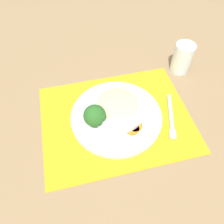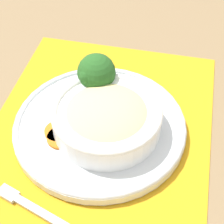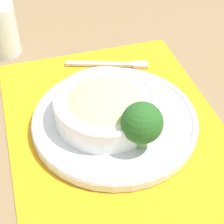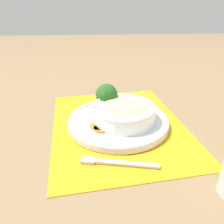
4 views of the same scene
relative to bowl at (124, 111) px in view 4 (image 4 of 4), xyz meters
The scene contains 8 objects.
ground_plane 0.05m from the bowl, 70.78° to the left, with size 4.00×4.00×0.00m, color #8C704C.
placemat 0.05m from the bowl, 70.78° to the left, with size 0.54×0.45×0.00m.
plate 0.04m from the bowl, 70.78° to the left, with size 0.31×0.31×0.02m.
bowl is the anchor object (origin of this frame).
broccoli_floret 0.09m from the bowl, 31.65° to the left, with size 0.07×0.07×0.09m.
carrot_slice_near 0.09m from the bowl, 115.25° to the left, with size 0.05×0.05×0.01m.
carrot_slice_middle 0.09m from the bowl, 125.92° to the left, with size 0.05×0.05×0.01m.
fork 0.19m from the bowl, 164.47° to the left, with size 0.05×0.18×0.01m.
Camera 4 is at (-0.58, 0.06, 0.34)m, focal length 35.00 mm.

